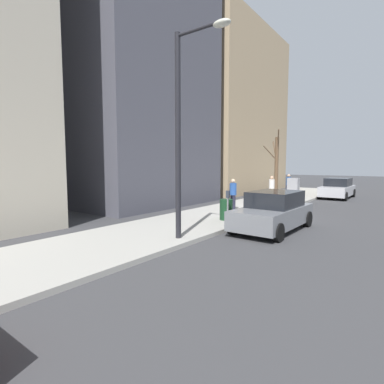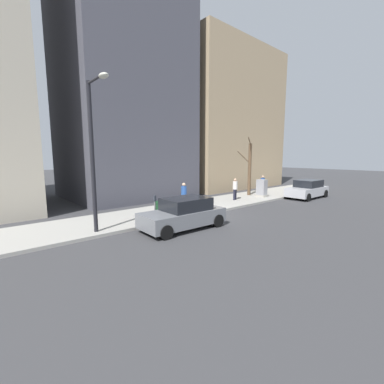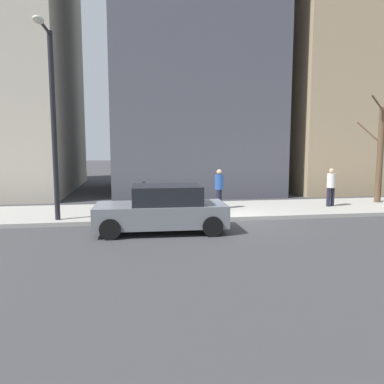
# 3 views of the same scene
# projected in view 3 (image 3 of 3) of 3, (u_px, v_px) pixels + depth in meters

# --- Properties ---
(ground_plane) EXTENTS (120.00, 120.00, 0.00)m
(ground_plane) POSITION_uv_depth(u_px,v_px,m) (231.00, 221.00, 13.90)
(ground_plane) COLOR #38383A
(sidewalk) EXTENTS (4.00, 36.00, 0.15)m
(sidewalk) POSITION_uv_depth(u_px,v_px,m) (219.00, 210.00, 15.85)
(sidewalk) COLOR #9E9B93
(sidewalk) RESTS_ON ground
(parked_car_grey) EXTENTS (2.03, 4.25, 1.52)m
(parked_car_grey) POSITION_uv_depth(u_px,v_px,m) (162.00, 209.00, 12.13)
(parked_car_grey) COLOR slate
(parked_car_grey) RESTS_ON ground
(parking_meter) EXTENTS (0.14, 0.10, 1.35)m
(parking_meter) POSITION_uv_depth(u_px,v_px,m) (144.00, 195.00, 13.72)
(parking_meter) COLOR slate
(parking_meter) RESTS_ON sidewalk
(streetlamp) EXTENTS (1.97, 0.32, 6.50)m
(streetlamp) POSITION_uv_depth(u_px,v_px,m) (51.00, 109.00, 12.69)
(streetlamp) COLOR black
(streetlamp) RESTS_ON sidewalk
(bare_tree) EXTENTS (1.24, 1.66, 4.90)m
(bare_tree) POSITION_uv_depth(u_px,v_px,m) (380.00, 153.00, 17.38)
(bare_tree) COLOR brown
(bare_tree) RESTS_ON sidewalk
(trash_bin) EXTENTS (0.56, 0.56, 0.90)m
(trash_bin) POSITION_uv_depth(u_px,v_px,m) (161.00, 203.00, 14.31)
(trash_bin) COLOR #14381E
(trash_bin) RESTS_ON sidewalk
(pedestrian_midblock) EXTENTS (0.36, 0.39, 1.66)m
(pedestrian_midblock) POSITION_uv_depth(u_px,v_px,m) (331.00, 185.00, 16.32)
(pedestrian_midblock) COLOR #1E1E2D
(pedestrian_midblock) RESTS_ON sidewalk
(pedestrian_far_corner) EXTENTS (0.36, 0.36, 1.66)m
(pedestrian_far_corner) POSITION_uv_depth(u_px,v_px,m) (219.00, 187.00, 15.67)
(pedestrian_far_corner) COLOR #1E1E2D
(pedestrian_far_corner) RESTS_ON sidewalk
(office_tower_left) EXTENTS (12.53, 12.53, 14.94)m
(office_tower_left) POSITION_uv_depth(u_px,v_px,m) (353.00, 79.00, 26.38)
(office_tower_left) COLOR tan
(office_tower_left) RESTS_ON ground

